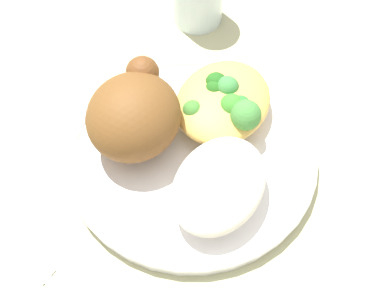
{
  "coord_description": "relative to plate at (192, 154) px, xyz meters",
  "views": [
    {
      "loc": [
        -0.25,
        -0.13,
        0.46
      ],
      "look_at": [
        0.0,
        0.0,
        0.03
      ],
      "focal_mm": 49.93,
      "sensor_mm": 36.0,
      "label": 1
    }
  ],
  "objects": [
    {
      "name": "plate",
      "position": [
        0.0,
        0.0,
        0.0
      ],
      "size": [
        0.25,
        0.25,
        0.02
      ],
      "color": "white",
      "rests_on": "ground_plane"
    },
    {
      "name": "roasted_chicken",
      "position": [
        -0.01,
        0.06,
        0.05
      ],
      "size": [
        0.1,
        0.09,
        0.07
      ],
      "color": "brown",
      "rests_on": "plate"
    },
    {
      "name": "rice_pile",
      "position": [
        -0.03,
        -0.05,
        0.03
      ],
      "size": [
        0.11,
        0.08,
        0.04
      ],
      "primitive_type": "ellipsoid",
      "color": "white",
      "rests_on": "plate"
    },
    {
      "name": "mac_cheese_with_broccoli",
      "position": [
        0.05,
        -0.01,
        0.03
      ],
      "size": [
        0.11,
        0.09,
        0.05
      ],
      "color": "#E4B354",
      "rests_on": "plate"
    },
    {
      "name": "ground_plane",
      "position": [
        0.0,
        0.0,
        -0.01
      ],
      "size": [
        2.0,
        2.0,
        0.0
      ],
      "primitive_type": "plane",
      "color": "#BCBC90"
    }
  ]
}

